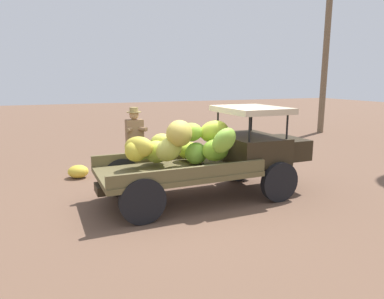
# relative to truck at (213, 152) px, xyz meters

# --- Properties ---
(ground_plane) EXTENTS (60.00, 60.00, 0.00)m
(ground_plane) POSITION_rel_truck_xyz_m (-0.42, -0.01, -0.94)
(ground_plane) COLOR brown
(truck) EXTENTS (4.52, 1.95, 1.84)m
(truck) POSITION_rel_truck_xyz_m (0.00, 0.00, 0.00)
(truck) COLOR black
(truck) RESTS_ON ground
(farmer) EXTENTS (0.53, 0.46, 1.77)m
(farmer) POSITION_rel_truck_xyz_m (-1.25, 1.68, 0.07)
(farmer) COLOR #36443E
(farmer) RESTS_ON ground
(loose_banana_bunch) EXTENTS (0.63, 0.59, 0.33)m
(loose_banana_bunch) POSITION_rel_truck_xyz_m (-2.52, 2.47, -0.78)
(loose_banana_bunch) COLOR gold
(loose_banana_bunch) RESTS_ON ground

